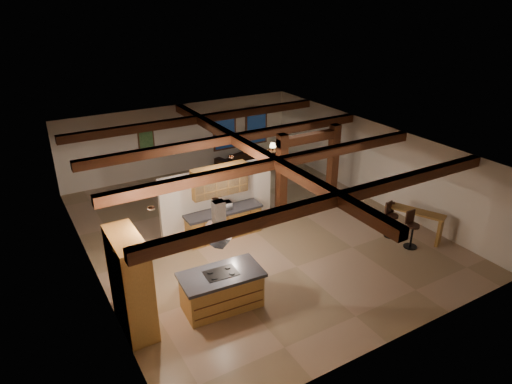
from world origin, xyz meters
TOP-DOWN VIEW (x-y plane):
  - ground at (0.00, 0.00)m, footprint 12.00×12.00m
  - room_walls at (0.00, 0.00)m, footprint 12.00×12.00m
  - ceiling_beams at (0.00, 0.00)m, footprint 10.00×12.00m
  - timber_posts at (2.50, 0.50)m, footprint 2.50×0.30m
  - partition_wall at (-1.00, 0.50)m, footprint 3.80×0.18m
  - pantry_cabinet at (-4.67, -2.60)m, footprint 0.67×1.60m
  - back_counter at (-1.00, 0.11)m, footprint 2.50×0.66m
  - upper_display_cabinet at (-1.00, 0.31)m, footprint 1.80×0.36m
  - range_hood at (-2.62, -2.98)m, footprint 1.10×1.10m
  - back_windows at (2.80, 5.93)m, footprint 2.70×0.07m
  - framed_art at (-1.50, 5.94)m, footprint 0.65×0.05m
  - recessed_cans at (-2.53, -1.93)m, footprint 3.16×2.46m
  - kitchen_island at (-2.62, -2.98)m, footprint 2.06×1.19m
  - dining_table at (0.20, 2.27)m, footprint 1.89×1.53m
  - sofa at (2.54, 5.50)m, footprint 2.46×1.45m
  - microwave at (-0.98, 0.11)m, footprint 0.48×0.34m
  - bar_counter at (4.10, -2.94)m, footprint 1.16×1.81m
  - side_table at (3.80, 4.84)m, footprint 0.63×0.63m
  - table_lamp at (3.80, 4.84)m, footprint 0.29×0.29m
  - bar_stool_a at (3.60, -3.31)m, footprint 0.41×0.41m
  - bar_stool_b at (3.55, -2.52)m, footprint 0.41×0.43m
  - bar_stool_c at (3.70, -2.34)m, footprint 0.38×0.39m
  - dining_chairs at (0.20, 2.27)m, footprint 2.13×2.13m

SIDE VIEW (x-z plane):
  - ground at x=0.00m, z-range 0.00..0.00m
  - dining_table at x=0.20m, z-range 0.00..0.58m
  - side_table at x=3.80m, z-range 0.00..0.61m
  - sofa at x=2.54m, z-range 0.00..0.67m
  - back_counter at x=-1.00m, z-range 0.01..0.95m
  - kitchen_island at x=-2.62m, z-range 0.00..1.00m
  - bar_stool_c at x=3.70m, z-range 0.01..1.02m
  - bar_stool_b at x=3.55m, z-range 0.01..1.15m
  - bar_stool_a at x=3.60m, z-range 0.01..1.18m
  - dining_chairs at x=0.20m, z-range 0.01..1.20m
  - bar_counter at x=4.10m, z-range 0.16..1.10m
  - table_lamp at x=3.80m, z-range 0.68..1.02m
  - microwave at x=-0.98m, z-range 0.94..1.19m
  - partition_wall at x=-1.00m, z-range 0.00..2.20m
  - pantry_cabinet at x=-4.67m, z-range 0.00..2.40m
  - back_windows at x=2.80m, z-range 0.65..2.35m
  - framed_art at x=-1.50m, z-range 1.27..2.12m
  - timber_posts at x=2.50m, z-range 0.31..3.21m
  - room_walls at x=0.00m, z-range -4.22..7.78m
  - range_hood at x=-2.62m, z-range 1.08..2.48m
  - upper_display_cabinet at x=-1.00m, z-range 1.37..2.33m
  - ceiling_beams at x=0.00m, z-range 2.62..2.90m
  - recessed_cans at x=-2.53m, z-range 2.85..2.89m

